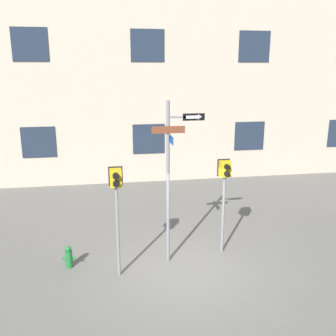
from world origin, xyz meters
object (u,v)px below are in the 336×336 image
(pedestrian_signal_left, at_px, (116,193))
(pedestrian_signal_right, at_px, (225,181))
(street_sign_pole, at_px, (171,171))
(fire_hydrant, at_px, (69,257))

(pedestrian_signal_left, bearing_deg, pedestrian_signal_right, 14.85)
(street_sign_pole, height_order, fire_hydrant, street_sign_pole)
(street_sign_pole, relative_size, fire_hydrant, 7.18)
(pedestrian_signal_left, xyz_separation_m, fire_hydrant, (-1.29, 0.62, -1.91))
(street_sign_pole, distance_m, pedestrian_signal_right, 1.62)
(pedestrian_signal_right, distance_m, fire_hydrant, 4.64)
(street_sign_pole, relative_size, pedestrian_signal_left, 1.54)
(pedestrian_signal_right, xyz_separation_m, fire_hydrant, (-4.26, -0.17, -1.83))
(pedestrian_signal_right, relative_size, fire_hydrant, 4.48)
(pedestrian_signal_right, bearing_deg, street_sign_pole, -170.34)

